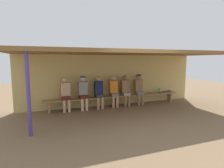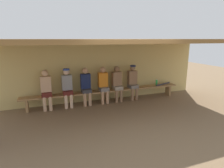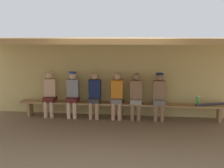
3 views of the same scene
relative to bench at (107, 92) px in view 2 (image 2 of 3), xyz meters
name	(u,v)px [view 2 (image 2 of 3)]	position (x,y,z in m)	size (l,w,h in m)	color
ground_plane	(123,118)	(0.00, -1.55, -0.39)	(24.00, 24.00, 0.00)	brown
back_wall	(103,71)	(0.00, 0.45, 0.71)	(8.00, 0.20, 2.20)	tan
dugout_roof	(115,41)	(0.00, -0.85, 1.87)	(8.00, 2.80, 0.12)	brown
bench	(107,92)	(0.00, 0.00, 0.00)	(6.00, 0.36, 0.46)	#9E7547
player_with_sunglasses	(117,82)	(0.43, 0.00, 0.34)	(0.34, 0.42, 1.34)	gray
player_in_red	(86,85)	(-0.77, 0.00, 0.34)	(0.34, 0.42, 1.34)	#333338
player_shirtless_tan	(67,86)	(-1.42, 0.00, 0.36)	(0.34, 0.42, 1.34)	#591E19
player_leftmost	(103,83)	(-0.12, 0.00, 0.34)	(0.34, 0.42, 1.34)	slate
player_middle	(46,88)	(-2.11, 0.00, 0.34)	(0.34, 0.42, 1.34)	#591E19
player_in_blue	(133,81)	(1.08, 0.00, 0.36)	(0.34, 0.42, 1.34)	slate
water_bottle_green	(157,83)	(2.15, -0.01, 0.20)	(0.08, 0.08, 0.26)	green
baseball_bat	(163,84)	(2.48, 0.00, 0.11)	(0.07, 0.07, 0.87)	#333338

